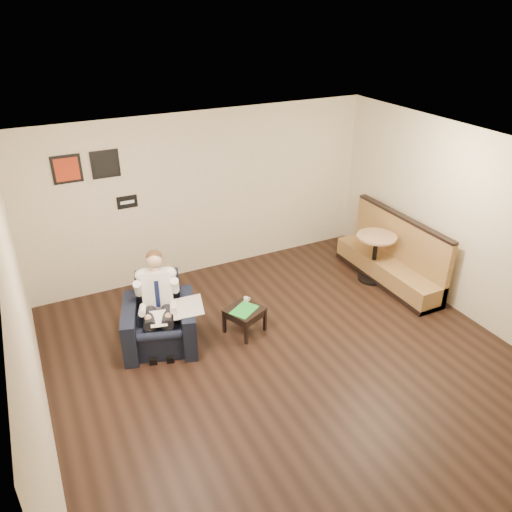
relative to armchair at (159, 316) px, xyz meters
name	(u,v)px	position (x,y,z in m)	size (l,w,h in m)	color
ground	(290,364)	(1.41, -1.21, -0.47)	(6.00, 6.00, 0.00)	black
wall_back	(204,195)	(1.41, 1.79, 0.93)	(6.00, 0.02, 2.80)	beige
wall_front	(501,455)	(1.41, -4.21, 0.93)	(6.00, 0.02, 2.80)	beige
wall_left	(28,341)	(-1.59, -1.21, 0.93)	(0.02, 6.00, 2.80)	beige
wall_right	(473,228)	(4.41, -1.21, 0.93)	(0.02, 6.00, 2.80)	beige
ceiling	(299,161)	(1.41, -1.21, 2.33)	(6.00, 6.00, 0.02)	white
seating_sign	(127,202)	(0.11, 1.78, 1.03)	(0.32, 0.02, 0.20)	black
art_print_left	(67,169)	(-0.69, 1.78, 1.68)	(0.42, 0.03, 0.42)	#AA2F15
art_print_right	(105,164)	(-0.14, 1.78, 1.68)	(0.42, 0.03, 0.42)	black
armchair	(159,316)	(0.00, 0.00, 0.00)	(0.97, 0.97, 0.94)	black
seated_man	(158,310)	(-0.04, -0.12, 0.17)	(0.61, 0.92, 1.29)	white
lap_papers	(158,319)	(-0.07, -0.22, 0.11)	(0.22, 0.31, 0.01)	white
newspaper	(188,307)	(0.35, -0.21, 0.17)	(0.41, 0.51, 0.01)	silver
side_table	(245,320)	(1.18, -0.26, -0.28)	(0.47, 0.47, 0.39)	black
green_folder	(244,310)	(1.16, -0.29, -0.08)	(0.39, 0.27, 0.01)	green
coffee_mug	(246,300)	(1.28, -0.10, -0.04)	(0.07, 0.07, 0.08)	white
smartphone	(239,304)	(1.16, -0.12, -0.08)	(0.12, 0.06, 0.01)	black
banquette	(390,251)	(4.00, -0.02, 0.10)	(0.53, 2.24, 1.14)	olive
cafe_table	(374,258)	(3.81, 0.13, -0.05)	(0.67, 0.67, 0.83)	tan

